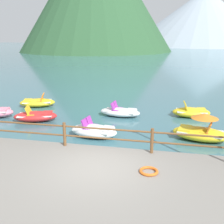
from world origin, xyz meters
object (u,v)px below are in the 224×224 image
Objects in this scene: pedal_boat_0 at (120,112)px; pedal_boat_5 at (201,131)px; pedal_boat_1 at (37,102)px; pedal_boat_4 at (191,112)px; life_ring at (149,171)px; pedal_boat_3 at (36,116)px; pedal_boat_6 at (94,131)px.

pedal_boat_0 is 5.21m from pedal_boat_5.
pedal_boat_1 is at bearing 169.25° from pedal_boat_0.
pedal_boat_4 reaches higher than pedal_boat_0.
life_ring is at bearing -72.90° from pedal_boat_0.
life_ring is 0.27× the size of pedal_boat_4.
pedal_boat_4 is at bearing 77.53° from life_ring.
pedal_boat_3 is at bearing 140.73° from life_ring.
life_ring is 0.24× the size of pedal_boat_1.
pedal_boat_1 is 1.16× the size of pedal_boat_4.
life_ring is 0.25× the size of pedal_boat_0.
pedal_boat_6 is at bearing 127.15° from life_ring.
pedal_boat_4 is 6.36m from pedal_boat_6.
pedal_boat_3 is (1.42, -3.04, 0.02)m from pedal_boat_1.
pedal_boat_0 is 0.93× the size of pedal_boat_5.
pedal_boat_1 is at bearing 133.61° from life_ring.
pedal_boat_1 is (-8.09, 8.50, -0.17)m from life_ring.
pedal_boat_5 is (1.97, 4.36, -0.02)m from life_ring.
pedal_boat_3 reaches higher than pedal_boat_4.
pedal_boat_4 reaches higher than life_ring.
life_ring is 4.73m from pedal_boat_6.
pedal_boat_5 is (4.24, -3.03, 0.16)m from pedal_boat_0.
pedal_boat_3 is at bearing 156.18° from pedal_boat_6.
pedal_boat_6 is (-4.82, -0.59, -0.12)m from pedal_boat_5.
life_ring is 0.23× the size of pedal_boat_5.
life_ring is 8.30m from pedal_boat_4.
life_ring is at bearing -39.27° from pedal_boat_3.
pedal_boat_4 is at bearing 17.41° from pedal_boat_3.
pedal_boat_3 is 8.70m from pedal_boat_5.
pedal_boat_3 is at bearing 172.81° from pedal_boat_5.
pedal_boat_6 is (5.24, -4.73, 0.03)m from pedal_boat_1.
pedal_boat_1 is at bearing 115.08° from pedal_boat_3.
pedal_boat_4 is 0.83× the size of pedal_boat_5.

